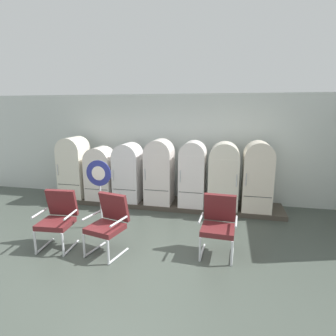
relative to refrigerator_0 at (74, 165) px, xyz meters
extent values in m
cube|color=#3F473F|center=(2.39, -2.93, -1.00)|extent=(12.00, 10.00, 0.05)
cube|color=silver|center=(2.39, 0.73, 0.45)|extent=(11.76, 0.12, 2.86)
cube|color=#47443F|center=(2.39, 0.72, 1.53)|extent=(11.76, 0.07, 0.06)
cube|color=#433B32|center=(2.39, 0.09, -0.92)|extent=(6.15, 0.95, 0.11)
cube|color=silver|center=(0.00, 0.00, -0.22)|extent=(0.67, 0.69, 1.30)
cylinder|color=silver|center=(0.00, 0.00, 0.43)|extent=(0.67, 0.67, 0.67)
cube|color=#383838|center=(0.00, -0.35, -0.45)|extent=(0.62, 0.01, 0.01)
cylinder|color=silver|center=(-0.28, -0.36, -0.06)|extent=(0.02, 0.02, 0.28)
cube|color=silver|center=(0.79, -0.05, -0.34)|extent=(0.69, 0.59, 1.05)
cylinder|color=silver|center=(0.79, -0.05, 0.18)|extent=(0.69, 0.58, 0.69)
cube|color=#383838|center=(0.79, -0.35, -0.53)|extent=(0.64, 0.01, 0.01)
cylinder|color=silver|center=(1.07, -0.36, -0.22)|extent=(0.02, 0.02, 0.28)
cube|color=white|center=(1.56, -0.01, -0.28)|extent=(0.67, 0.66, 1.18)
cylinder|color=white|center=(1.56, -0.01, 0.31)|extent=(0.67, 0.65, 0.67)
cube|color=#383838|center=(1.56, -0.35, -0.49)|extent=(0.61, 0.01, 0.01)
cylinder|color=silver|center=(1.28, -0.36, -0.14)|extent=(0.02, 0.02, 0.28)
cube|color=silver|center=(2.39, -0.02, -0.22)|extent=(0.67, 0.64, 1.29)
cylinder|color=silver|center=(2.39, -0.02, 0.43)|extent=(0.67, 0.63, 0.67)
cube|color=#383838|center=(2.39, -0.35, -0.45)|extent=(0.62, 0.01, 0.01)
cylinder|color=silver|center=(2.12, -0.36, -0.06)|extent=(0.02, 0.02, 0.28)
cube|color=white|center=(3.24, -0.03, -0.22)|extent=(0.62, 0.62, 1.30)
cylinder|color=white|center=(3.24, -0.03, 0.43)|extent=(0.62, 0.61, 0.62)
cube|color=#383838|center=(3.24, -0.35, -0.45)|extent=(0.57, 0.01, 0.01)
cylinder|color=silver|center=(2.99, -0.36, -0.06)|extent=(0.02, 0.02, 0.28)
cube|color=silver|center=(4.00, -0.02, -0.25)|extent=(0.71, 0.65, 1.24)
cylinder|color=silver|center=(4.00, -0.02, 0.38)|extent=(0.71, 0.64, 0.71)
cube|color=#383838|center=(4.00, -0.35, -0.47)|extent=(0.65, 0.01, 0.01)
cylinder|color=silver|center=(4.29, -0.36, -0.10)|extent=(0.02, 0.02, 0.28)
cube|color=beige|center=(4.77, -0.01, -0.22)|extent=(0.67, 0.66, 1.30)
cylinder|color=beige|center=(4.77, -0.01, 0.44)|extent=(0.67, 0.65, 0.67)
cube|color=#383838|center=(4.77, -0.35, -0.45)|extent=(0.62, 0.01, 0.01)
cylinder|color=silver|center=(4.50, -0.36, -0.06)|extent=(0.02, 0.02, 0.28)
cylinder|color=silver|center=(0.86, -2.57, -0.96)|extent=(0.09, 0.56, 0.04)
cylinder|color=silver|center=(0.89, -2.83, -0.75)|extent=(0.04, 0.04, 0.41)
cylinder|color=silver|center=(1.37, -2.52, -0.96)|extent=(0.09, 0.56, 0.04)
cylinder|color=silver|center=(1.40, -2.78, -0.75)|extent=(0.04, 0.04, 0.41)
cube|color=#5B1F21|center=(1.12, -2.55, -0.50)|extent=(0.59, 0.55, 0.09)
cube|color=#5B1F21|center=(1.10, -2.27, -0.20)|extent=(0.56, 0.22, 0.52)
cylinder|color=silver|center=(0.83, -2.57, -0.32)|extent=(0.08, 0.46, 0.04)
cylinder|color=silver|center=(1.41, -2.52, -0.32)|extent=(0.08, 0.46, 0.04)
cylinder|color=silver|center=(3.71, -2.17, -0.96)|extent=(0.07, 0.56, 0.04)
cylinder|color=silver|center=(3.69, -2.43, -0.75)|extent=(0.04, 0.04, 0.41)
cylinder|color=silver|center=(4.22, -2.19, -0.96)|extent=(0.07, 0.56, 0.04)
cylinder|color=silver|center=(4.20, -2.45, -0.75)|extent=(0.04, 0.04, 0.41)
cube|color=#5B1F21|center=(3.96, -2.18, -0.50)|extent=(0.58, 0.54, 0.09)
cube|color=#5B1F21|center=(3.98, -1.91, -0.20)|extent=(0.56, 0.20, 0.52)
cylinder|color=silver|center=(3.67, -2.16, -0.32)|extent=(0.06, 0.46, 0.04)
cylinder|color=silver|center=(4.26, -2.20, -0.32)|extent=(0.06, 0.46, 0.04)
cylinder|color=silver|center=(1.82, -2.48, -0.96)|extent=(0.17, 0.55, 0.04)
cylinder|color=silver|center=(1.76, -2.73, -0.75)|extent=(0.05, 0.05, 0.41)
cylinder|color=silver|center=(2.32, -2.60, -0.96)|extent=(0.17, 0.55, 0.04)
cylinder|color=silver|center=(2.26, -2.85, -0.75)|extent=(0.05, 0.05, 0.41)
cube|color=#5B1F21|center=(2.07, -2.54, -0.50)|extent=(0.66, 0.63, 0.09)
cube|color=#5B1F21|center=(2.13, -2.27, -0.20)|extent=(0.58, 0.30, 0.52)
cylinder|color=silver|center=(1.78, -2.47, -0.32)|extent=(0.14, 0.45, 0.04)
cylinder|color=silver|center=(2.36, -2.61, -0.32)|extent=(0.14, 0.45, 0.04)
cylinder|color=#2D2D30|center=(1.50, -1.53, -0.96)|extent=(0.32, 0.32, 0.03)
cylinder|color=silver|center=(1.50, -1.53, -0.36)|extent=(0.04, 0.04, 1.16)
cylinder|color=navy|center=(1.50, -1.56, 0.22)|extent=(0.54, 0.02, 0.54)
cylinder|color=white|center=(1.50, -1.57, 0.22)|extent=(0.30, 0.00, 0.30)
camera|label=1|loc=(4.07, -6.58, 1.51)|focal=29.33mm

